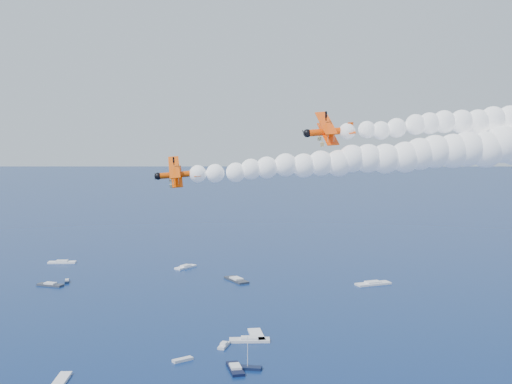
# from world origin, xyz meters

# --- Properties ---
(biplane_lead) EXTENTS (9.76, 11.73, 8.93)m
(biplane_lead) POSITION_xyz_m (16.77, 24.81, 58.64)
(biplane_lead) COLOR #FB4605
(biplane_trail) EXTENTS (8.41, 9.97, 7.37)m
(biplane_trail) POSITION_xyz_m (-5.20, 15.67, 52.42)
(biplane_trail) COLOR #E34A04
(smoke_trail_lead) EXTENTS (59.28, 27.85, 10.56)m
(smoke_trail_lead) POSITION_xyz_m (45.17, 30.67, 60.84)
(smoke_trail_lead) COLOR white
(smoke_trail_trail) EXTENTS (59.44, 31.40, 10.56)m
(smoke_trail_trail) POSITION_xyz_m (22.97, 22.54, 54.62)
(smoke_trail_trail) COLOR white
(spectator_boats) EXTENTS (213.66, 173.45, 0.70)m
(spectator_boats) POSITION_xyz_m (1.22, 117.54, 0.35)
(spectator_boats) COLOR silver
(spectator_boats) RESTS_ON ground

